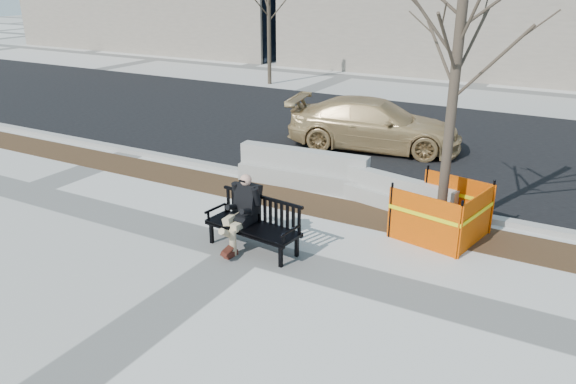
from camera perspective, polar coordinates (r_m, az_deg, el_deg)
name	(u,v)px	position (r m, az deg, el deg)	size (l,w,h in m)	color
ground	(247,250)	(10.60, -4.12, -5.85)	(120.00, 120.00, 0.00)	beige
mulch_strip	(311,204)	(12.64, 2.34, -1.20)	(40.00, 1.20, 0.02)	#47301C
asphalt_street	(402,138)	(18.11, 11.36, 5.28)	(60.00, 10.40, 0.01)	black
curb	(330,188)	(13.42, 4.19, 0.35)	(60.00, 0.25, 0.12)	#9E9B93
bench	(253,249)	(10.63, -3.48, -5.74)	(1.86, 0.67, 0.99)	black
seated_man	(244,245)	(10.82, -4.38, -5.28)	(0.58, 0.97, 1.36)	black
tree_fence	(439,235)	(11.55, 14.81, -4.19)	(2.23, 2.23, 5.57)	#FF5600
sedan	(373,148)	(16.93, 8.48, 4.36)	(2.01, 4.95, 1.44)	tan
jersey_barrier_left	(303,186)	(13.73, 1.50, 0.62)	(3.20, 0.64, 0.92)	#9E9C94
jersey_barrier_right	(399,210)	(12.58, 11.00, -1.73)	(2.59, 0.52, 0.74)	#A4A299
far_tree_left	(270,84)	(27.00, -1.85, 10.77)	(2.00, 2.00, 5.40)	#463B2D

